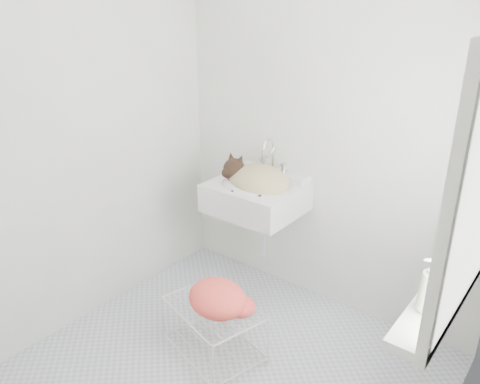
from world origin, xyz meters
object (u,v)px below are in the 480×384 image
Objects in this scene: sink at (256,184)px; cat at (256,179)px; bottle_c at (453,271)px; bottle_a at (426,311)px; bottle_b at (436,296)px; wire_rack at (214,331)px.

cat is (0.01, -0.02, 0.04)m from sink.
bottle_c is at bearing -13.83° from sink.
bottle_a reaches higher than bottle_b.
wire_rack is at bearing -72.23° from cat.
bottle_a is at bearing -90.00° from bottle_b.
sink is 1.53m from bottle_a.
cat is at bearing 152.72° from bottle_a.
bottle_c is at bearing -10.54° from cat.
bottle_b is at bearing 4.24° from wire_rack.
sink is 1.08× the size of wire_rack.
cat is 2.17× the size of bottle_a.
cat reaches higher than bottle_a.
wire_rack is at bearing -175.76° from bottle_b.
bottle_c is (1.35, -0.33, 0.00)m from sink.
bottle_b is (0.00, 0.13, 0.00)m from bottle_a.
bottle_a is 1.06× the size of bottle_c.
cat is at bearing 157.17° from bottle_b.
bottle_c is (1.17, 0.34, 0.70)m from wire_rack.
bottle_a reaches higher than bottle_c.
wire_rack is at bearing 178.01° from bottle_a.
bottle_b is at bearing -90.00° from bottle_c.
sink is at bearing 129.18° from cat.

